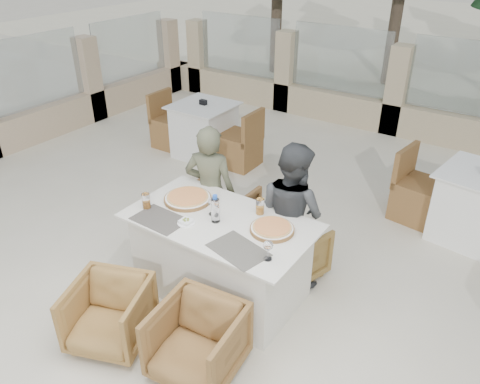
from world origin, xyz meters
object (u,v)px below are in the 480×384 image
Objects in this scene: diner_left at (210,192)px; wine_glass_centre at (212,205)px; armchair_far_right at (290,250)px; armchair_near_left at (109,314)px; beer_glass_right at (260,206)px; bg_table_b at (477,207)px; bg_table_a at (204,130)px; wine_glass_corner at (268,249)px; pizza_left at (188,198)px; armchair_near_right at (197,342)px; water_bottle at (215,208)px; dining_table at (221,256)px; pizza_right at (272,229)px; olive_dish at (186,221)px; beer_glass_left at (146,201)px; armchair_far_left at (219,214)px; diner_right at (291,214)px.

wine_glass_centre is at bearing 109.29° from diner_left.
armchair_far_right is 1.72m from armchair_near_left.
beer_glass_right is 0.09× the size of bg_table_b.
wine_glass_corner is at bearing -44.84° from bg_table_a.
pizza_left is 0.34m from wine_glass_centre.
wine_glass_centre reaches higher than bg_table_b.
armchair_near_right is at bearing -60.15° from wine_glass_centre.
pizza_left is 0.32× the size of diner_left.
armchair_near_left is 0.78m from armchair_near_right.
bg_table_b is at bearing 49.85° from wine_glass_centre.
wine_glass_centre is at bearing 63.77° from armchair_far_right.
water_bottle is 0.15× the size of bg_table_b.
dining_table is 1.18× the size of diner_left.
pizza_left is 0.72× the size of armchair_far_right.
pizza_right is at bearing 6.84° from wine_glass_centre.
beer_glass_right is (0.24, 0.31, -0.05)m from water_bottle.
pizza_right is 0.22× the size of bg_table_a.
olive_dish is 0.19× the size of armchair_far_right.
wine_glass_corner is (0.16, -0.34, 0.07)m from pizza_right.
beer_glass_left reaches higher than bg_table_a.
bg_table_b is at bearing -145.39° from armchair_far_left.
armchair_far_right is (1.03, 0.77, -0.57)m from beer_glass_left.
wine_glass_corner reaches higher than armchair_near_left.
pizza_right is 1.45m from armchair_near_left.
bg_table_b is at bearing -1.99° from bg_table_a.
pizza_right is 1.05m from armchair_near_right.
beer_glass_right is 1.50m from armchair_near_left.
armchair_far_right is 0.36× the size of bg_table_b.
water_bottle is at bearing -113.58° from dining_table.
pizza_right reaches higher than dining_table.
pizza_right is 1.97× the size of wine_glass_corner.
beer_glass_right is 1.23m from armchair_near_right.
diner_left is (-0.69, 0.19, -0.16)m from beer_glass_right.
diner_left is at bearing 164.27° from beer_glass_right.
armchair_far_left is (-0.74, 0.39, -0.53)m from beer_glass_right.
wine_glass_centre is (-0.55, -0.07, 0.07)m from pizza_right.
armchair_near_right is at bearing -94.16° from pizza_right.
bg_table_a is at bearing -19.10° from armchair_far_right.
pizza_left reaches higher than bg_table_b.
wine_glass_corner is 0.31× the size of armchair_far_right.
pizza_left is at bearing 167.27° from dining_table.
wine_glass_corner is at bearing 122.40° from diner_right.
diner_left is at bearing 134.76° from dining_table.
armchair_near_left is at bearing 95.20° from armchair_far_left.
armchair_near_right is (1.03, -0.61, -0.56)m from beer_glass_left.
wine_glass_centre reaches higher than dining_table.
beer_glass_left is 3.38m from bg_table_b.
armchair_near_right is 1.42m from diner_right.
pizza_left is at bearing 127.89° from olive_dish.
olive_dish is (-0.65, -0.30, -0.00)m from pizza_right.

